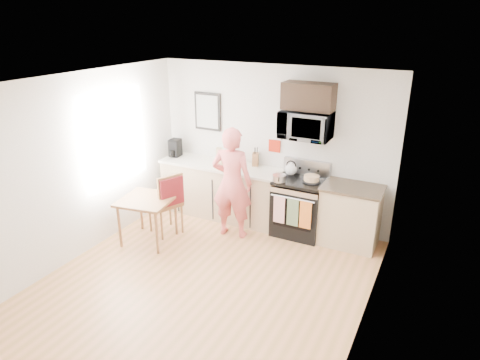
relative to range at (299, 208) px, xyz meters
The scene contains 28 objects.
floor 2.12m from the range, 107.69° to the right, with size 4.60×4.60×0.00m, color #AB7842.
back_wall 1.12m from the range, 152.75° to the left, with size 4.00×0.04×2.60m, color beige.
front_wall 4.41m from the range, 98.38° to the right, with size 4.00×0.04×2.60m, color beige.
left_wall 3.40m from the range, 143.09° to the right, with size 0.04×4.60×2.60m, color beige.
right_wall 2.55m from the range, 55.26° to the right, with size 0.04×4.60×2.60m, color beige.
ceiling 3.00m from the range, 107.69° to the right, with size 4.00×4.60×0.04m, color white.
window 3.06m from the range, 155.62° to the right, with size 0.06×1.40×1.50m.
cabinet_left 1.43m from the range, behind, with size 2.10×0.60×0.90m, color tan.
countertop_left 1.51m from the range, behind, with size 2.14×0.64×0.04m, color #F0E8CE.
cabinet_right 0.80m from the range, ahead, with size 0.84×0.60×0.90m, color tan.
countertop_right 0.93m from the range, ahead, with size 0.88×0.64×0.04m, color black.
range is the anchor object (origin of this frame).
microwave 1.33m from the range, 90.06° to the left, with size 0.76×0.51×0.42m, color #ADAEB2.
upper_cabinet 1.75m from the range, 90.04° to the left, with size 0.76×0.35×0.40m, color black.
wall_art 2.27m from the range, behind, with size 0.50×0.04×0.65m.
wall_trivet 1.09m from the range, 151.92° to the left, with size 0.20×0.02×0.20m, color #AD220E.
person 1.16m from the range, 150.50° to the right, with size 0.64×0.42×1.77m, color #E2453E.
dining_table 2.38m from the range, 147.04° to the right, with size 0.76×0.76×0.71m.
chair 2.05m from the range, 150.68° to the right, with size 0.61×0.58×1.04m.
knife_block 1.10m from the range, 165.01° to the left, with size 0.10×0.14×0.22m, color brown.
utensil_crock 1.40m from the range, behind, with size 0.11×0.11×0.34m.
fruit_bowl 1.39m from the range, behind, with size 0.24×0.24×0.10m.
milk_carton 1.64m from the range, behind, with size 0.10×0.10×0.25m, color tan.
coffee_maker 2.47m from the range, behind, with size 0.19×0.27×0.31m.
bread_bag 1.39m from the range, behind, with size 0.27×0.13×0.10m, color tan.
cake 0.56m from the range, ahead, with size 0.29×0.29×0.09m.
kettle 0.64m from the range, 151.43° to the left, with size 0.19×0.19×0.24m.
pot 0.65m from the range, 140.07° to the right, with size 0.21×0.34×0.10m.
Camera 1 is at (2.56, -3.95, 3.30)m, focal length 32.00 mm.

